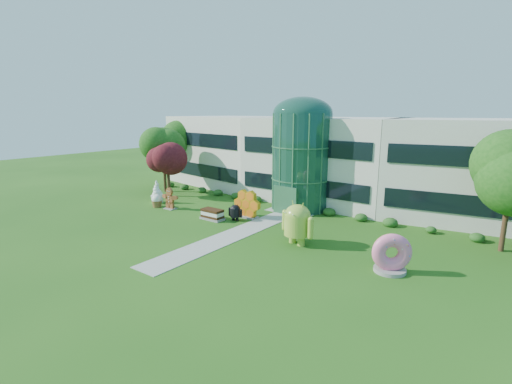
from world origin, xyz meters
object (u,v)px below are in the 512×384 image
Objects in this scene: gingerbread at (170,198)px; android_green at (297,221)px; donut at (391,252)px; android_black at (235,211)px.

android_green is at bearing -6.00° from gingerbread.
gingerbread is (-15.96, 1.15, -0.69)m from android_green.
donut is at bearing 6.23° from android_green.
gingerbread reaches higher than android_black.
donut is 23.38m from gingerbread.
android_black is 0.68× the size of donut.
android_green reaches higher than gingerbread.
gingerbread is at bearing 144.00° from donut.
donut is at bearing -6.80° from gingerbread.
gingerbread is at bearing -171.25° from android_green.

